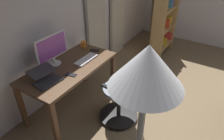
{
  "coord_description": "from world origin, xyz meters",
  "views": [
    {
      "loc": [
        2.55,
        -0.43,
        2.25
      ],
      "look_at": [
        0.64,
        -1.63,
        0.81
      ],
      "focal_mm": 33.37,
      "sensor_mm": 36.0,
      "label": 1
    }
  ],
  "objects": [
    {
      "name": "back_room_partition",
      "position": [
        0.0,
        -2.73,
        1.25
      ],
      "size": [
        5.5,
        0.1,
        2.51
      ],
      "primitive_type": "cube",
      "color": "silver",
      "rests_on": "ground"
    },
    {
      "name": "curtain_left_panel",
      "position": [
        -1.15,
        -2.62,
        1.09
      ],
      "size": [
        0.49,
        0.06,
        2.17
      ],
      "primitive_type": "cube",
      "color": "beige",
      "rests_on": "ground"
    },
    {
      "name": "curtain_right_panel",
      "position": [
        -0.38,
        -2.62,
        1.09
      ],
      "size": [
        0.51,
        0.06,
        2.17
      ],
      "primitive_type": "cube",
      "color": "beige",
      "rests_on": "ground"
    },
    {
      "name": "desk",
      "position": [
        0.79,
        -2.23,
        0.65
      ],
      "size": [
        1.39,
        0.69,
        0.75
      ],
      "color": "brown",
      "rests_on": "ground"
    },
    {
      "name": "office_chair",
      "position": [
        0.62,
        -1.47,
        0.47
      ],
      "size": [
        0.56,
        0.56,
        1.02
      ],
      "rotation": [
        0.0,
        0.0,
        3.0
      ],
      "color": "black",
      "rests_on": "ground"
    },
    {
      "name": "computer_monitor",
      "position": [
        0.85,
        -2.46,
        0.99
      ],
      "size": [
        0.53,
        0.18,
        0.43
      ],
      "color": "white",
      "rests_on": "desk"
    },
    {
      "name": "computer_keyboard",
      "position": [
        0.53,
        -2.14,
        0.76
      ],
      "size": [
        0.4,
        0.14,
        0.02
      ],
      "primitive_type": "cube",
      "color": "white",
      "rests_on": "desk"
    },
    {
      "name": "laptop",
      "position": [
        1.2,
        -2.24,
        0.8
      ],
      "size": [
        0.35,
        0.35,
        0.15
      ],
      "rotation": [
        0.0,
        0.0,
        -0.12
      ],
      "color": "#333338",
      "rests_on": "desk"
    },
    {
      "name": "cell_phone_face_up",
      "position": [
        0.22,
        -2.22,
        0.75
      ],
      "size": [
        0.12,
        0.16,
        0.01
      ],
      "primitive_type": "cube",
      "rotation": [
        0.0,
        0.0,
        0.44
      ],
      "color": "black",
      "rests_on": "desk"
    },
    {
      "name": "cell_phone_by_monitor",
      "position": [
        0.94,
        -2.07,
        0.75
      ],
      "size": [
        0.1,
        0.16,
        0.01
      ],
      "primitive_type": "cube",
      "rotation": [
        0.0,
        0.0,
        0.22
      ],
      "color": "#232328",
      "rests_on": "desk"
    },
    {
      "name": "mug_coffee",
      "position": [
        0.21,
        -2.44,
        0.8
      ],
      "size": [
        0.13,
        0.09,
        0.1
      ],
      "color": "orange",
      "rests_on": "desk"
    },
    {
      "name": "bookshelf",
      "position": [
        -1.67,
        -1.81,
        0.82
      ],
      "size": [
        0.8,
        0.3,
        1.66
      ],
      "color": "tan",
      "rests_on": "ground"
    },
    {
      "name": "floor_lamp",
      "position": [
        1.94,
        -0.66,
        1.59
      ],
      "size": [
        0.29,
        0.29,
        1.95
      ],
      "color": "black",
      "rests_on": "ground"
    }
  ]
}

